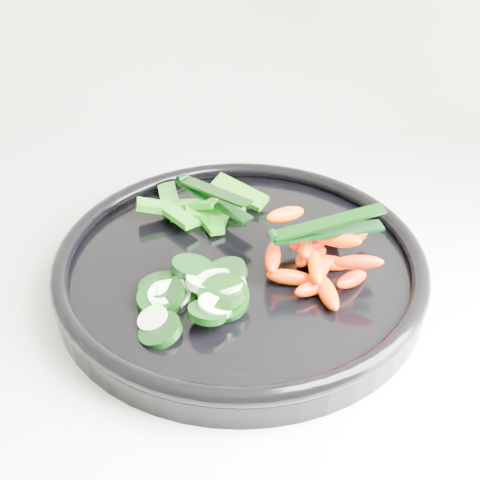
{
  "coord_description": "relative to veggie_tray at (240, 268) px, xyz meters",
  "views": [
    {
      "loc": [
        0.04,
        1.13,
        1.37
      ],
      "look_at": [
        0.01,
        1.65,
        0.99
      ],
      "focal_mm": 50.0,
      "sensor_mm": 36.0,
      "label": 1
    }
  ],
  "objects": [
    {
      "name": "cucumber_pile",
      "position": [
        -0.04,
        -0.06,
        0.01
      ],
      "size": [
        0.13,
        0.14,
        0.04
      ],
      "color": "black",
      "rests_on": "veggie_tray"
    },
    {
      "name": "tong_carrot",
      "position": [
        0.08,
        -0.0,
        0.05
      ],
      "size": [
        0.11,
        0.05,
        0.02
      ],
      "color": "black",
      "rests_on": "carrot_pile"
    },
    {
      "name": "pepper_pile",
      "position": [
        -0.05,
        0.09,
        0.01
      ],
      "size": [
        0.15,
        0.1,
        0.03
      ],
      "color": "#1F6109",
      "rests_on": "veggie_tray"
    },
    {
      "name": "veggie_tray",
      "position": [
        0.0,
        0.0,
        0.0
      ],
      "size": [
        0.39,
        0.39,
        0.04
      ],
      "color": "black",
      "rests_on": "counter"
    },
    {
      "name": "carrot_pile",
      "position": [
        0.08,
        -0.0,
        0.02
      ],
      "size": [
        0.12,
        0.14,
        0.05
      ],
      "color": "#F44F00",
      "rests_on": "veggie_tray"
    },
    {
      "name": "tong_pepper",
      "position": [
        -0.04,
        0.09,
        0.03
      ],
      "size": [
        0.09,
        0.09,
        0.02
      ],
      "color": "black",
      "rests_on": "pepper_pile"
    }
  ]
}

